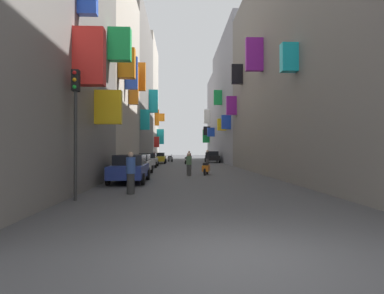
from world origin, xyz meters
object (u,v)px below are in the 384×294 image
parked_car_yellow (158,158)px  parked_car_white (137,164)px  parked_car_blue (130,168)px  pedestrian_mid_street (207,159)px  scooter_silver (170,159)px  traffic_light_near_corner (75,112)px  parked_car_silver (148,160)px  scooter_white (187,160)px  parked_car_black (212,157)px  pedestrian_near_right (189,164)px  pedestrian_crossing (189,160)px  pedestrian_near_left (131,173)px  scooter_orange (206,168)px

parked_car_yellow → parked_car_white: 18.87m
parked_car_blue → pedestrian_mid_street: 15.77m
scooter_silver → traffic_light_near_corner: size_ratio=0.41×
parked_car_silver → parked_car_white: 10.07m
scooter_white → scooter_silver: 7.86m
parked_car_black → scooter_silver: bearing=154.0°
parked_car_white → scooter_white: (4.02, 16.72, -0.31)m
parked_car_blue → pedestrian_mid_street: pedestrian_mid_street is taller
scooter_white → pedestrian_near_right: bearing=-91.1°
pedestrian_crossing → traffic_light_near_corner: 20.37m
parked_car_silver → pedestrian_near_right: size_ratio=2.79×
scooter_white → pedestrian_near_left: pedestrian_near_left is taller
scooter_orange → pedestrian_near_right: size_ratio=1.22×
parked_car_black → scooter_white: (-3.65, -4.65, -0.34)m
parked_car_silver → parked_car_black: (7.84, 11.31, 0.05)m
scooter_silver → traffic_light_near_corner: (-2.49, -35.93, 2.67)m
pedestrian_near_right → pedestrian_mid_street: pedestrian_mid_street is taller
parked_car_silver → pedestrian_near_right: pedestrian_near_right is taller
parked_car_blue → pedestrian_crossing: 13.92m
parked_car_white → pedestrian_near_right: bearing=-14.1°
parked_car_blue → pedestrian_near_right: bearing=52.7°
pedestrian_near_left → traffic_light_near_corner: traffic_light_near_corner is taller
scooter_white → pedestrian_crossing: 8.72m
parked_car_white → parked_car_black: 22.71m
parked_car_yellow → pedestrian_near_right: size_ratio=2.72×
scooter_orange → parked_car_silver: bearing=116.2°
parked_car_blue → scooter_white: parked_car_blue is taller
parked_car_white → parked_car_silver: bearing=91.0°
parked_car_black → parked_car_blue: bearing=-105.5°
scooter_silver → pedestrian_crossing: pedestrian_crossing is taller
pedestrian_crossing → parked_car_black: bearing=74.6°
parked_car_yellow → parked_car_black: parked_car_black is taller
pedestrian_near_right → traffic_light_near_corner: size_ratio=0.34×
parked_car_black → pedestrian_crossing: pedestrian_crossing is taller
scooter_white → traffic_light_near_corner: 28.91m
parked_car_yellow → scooter_orange: size_ratio=2.23×
parked_car_yellow → scooter_white: bearing=-30.2°
parked_car_yellow → pedestrian_mid_street: bearing=-59.8°
scooter_silver → pedestrian_near_left: size_ratio=1.11×
parked_car_white → pedestrian_near_right: size_ratio=2.78×
pedestrian_crossing → pedestrian_near_right: size_ratio=1.07×
pedestrian_mid_street → pedestrian_near_left: bearing=-104.1°
parked_car_yellow → scooter_white: size_ratio=2.25×
scooter_white → pedestrian_near_right: 17.65m
scooter_white → pedestrian_near_right: pedestrian_near_right is taller
parked_car_silver → parked_car_white: size_ratio=1.00×
parked_car_blue → pedestrian_near_left: pedestrian_near_left is taller
pedestrian_crossing → traffic_light_near_corner: (-4.71, -19.68, 2.30)m
parked_car_yellow → parked_car_black: size_ratio=1.04×
traffic_light_near_corner → scooter_white: bearing=80.5°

